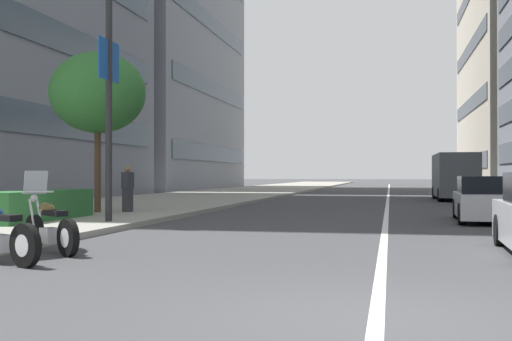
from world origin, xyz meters
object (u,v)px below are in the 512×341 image
Objects in this scene: motorcycle_far_end_row at (50,228)px; pedestrian_on_plaza at (128,189)px; delivery_van_ahead at (455,175)px; street_tree_mid_sidewalk at (98,93)px; car_following_behind at (489,200)px; street_lamp_with_banners at (122,42)px.

pedestrian_on_plaza is at bearing -37.51° from motorcycle_far_end_row.
delivery_van_ahead reaches higher than motorcycle_far_end_row.
street_tree_mid_sidewalk is at bearing 141.96° from delivery_van_ahead.
street_tree_mid_sidewalk is at bearing 93.49° from car_following_behind.
motorcycle_far_end_row is 0.40× the size of car_following_behind.
street_tree_mid_sidewalk is at bearing -31.93° from motorcycle_far_end_row.
delivery_van_ahead is (16.65, -0.61, 0.73)m from car_following_behind.
street_tree_mid_sidewalk is at bearing 33.81° from street_lamp_with_banners.
pedestrian_on_plaza is (0.22, 11.62, 0.29)m from car_following_behind.
car_following_behind is 2.80× the size of pedestrian_on_plaza.
street_lamp_with_banners is at bearing 114.56° from car_following_behind.
delivery_van_ahead reaches higher than pedestrian_on_plaza.
street_lamp_with_banners is (-4.02, 9.96, 4.36)m from car_following_behind.
street_lamp_with_banners is at bearing -42.29° from motorcycle_far_end_row.
motorcycle_far_end_row is at bearing 115.75° from pedestrian_on_plaza.
car_following_behind is at bearing -68.00° from street_lamp_with_banners.
delivery_van_ahead is at bearing -72.91° from motorcycle_far_end_row.
delivery_van_ahead is 0.76× the size of street_lamp_with_banners.
street_lamp_with_banners reaches higher than pedestrian_on_plaza.
delivery_van_ahead is at bearing -27.07° from street_lamp_with_banners.
motorcycle_far_end_row is 1.12× the size of pedestrian_on_plaza.
street_lamp_with_banners reaches higher than car_following_behind.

